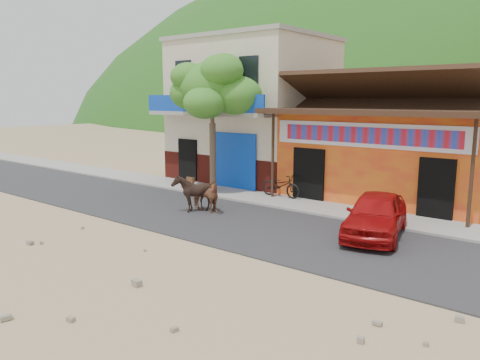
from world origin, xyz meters
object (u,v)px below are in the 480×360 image
Objects in this scene: cow_dark at (194,193)px; cafe_chair_right at (187,178)px; tree at (212,123)px; scooter at (281,185)px; cow_tan at (205,195)px; cafe_chair_left at (189,178)px; red_car at (376,214)px.

cafe_chair_right is (-3.23, 2.88, -0.17)m from cow_dark.
tree reaches higher than cow_dark.
tree is 4.06m from scooter.
cow_dark is at bearing 162.63° from scooter.
cow_tan is 1.77× the size of cafe_chair_left.
cow_dark reaches higher than red_car.
scooter is at bearing 139.47° from red_car.
cafe_chair_left is 0.16m from cafe_chair_right.
tree is 8.89m from red_car.
tree reaches higher than scooter.
cafe_chair_left is (-3.56, 2.80, -0.13)m from cow_tan.
scooter is at bearing 16.50° from cafe_chair_right.
cow_dark is 0.36× the size of red_car.
cow_tan is 0.41m from cow_dark.
cafe_chair_left is (-9.74, 1.82, -0.17)m from red_car.
scooter is 4.58m from cafe_chair_left.
cafe_chair_left is at bearing -176.47° from tree.
cafe_chair_right is at bearing -140.03° from cow_dark.
cow_dark is at bearing -59.57° from tree.
cafe_chair_right is (0.00, -0.16, 0.03)m from cafe_chair_left.
scooter is at bearing -11.76° from cow_tan.
cow_dark is 4.33m from cafe_chair_right.
cow_tan is 4.44m from cafe_chair_right.
tree reaches higher than cafe_chair_right.
tree is 2.92m from cafe_chair_right.
cafe_chair_right is at bearing -170.03° from tree.
cafe_chair_left is at bearing -141.57° from cow_dark.
cow_dark reaches higher than cafe_chair_right.
cow_dark is 1.56× the size of cafe_chair_right.
tree is 6.66× the size of cafe_chair_right.
cow_tan is 1.64× the size of cafe_chair_right.
cow_dark is (1.83, -3.12, -2.37)m from tree.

